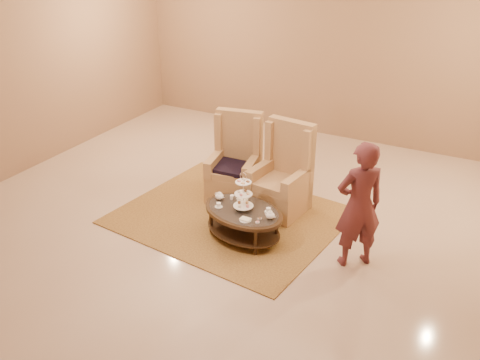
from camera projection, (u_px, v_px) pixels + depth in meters
The scene contains 9 objects.
ground at pixel (234, 231), 7.17m from camera, with size 8.00×8.00×0.00m, color #CDB298.
ceiling at pixel (234, 231), 7.17m from camera, with size 8.00×8.00×0.02m, color silver.
wall_back at pixel (340, 44), 9.57m from camera, with size 8.00×0.04×3.50m, color #9B7454.
wall_left at pixel (2, 67), 8.08m from camera, with size 0.04×8.00×3.50m, color #9B7454.
rug at pixel (230, 216), 7.53m from camera, with size 3.19×2.76×0.02m.
tea_table at pixel (243, 215), 6.89m from camera, with size 1.30×1.04×0.95m.
armchair_left at pixel (236, 169), 7.93m from camera, with size 0.81×0.83×1.28m.
armchair_right at pixel (283, 182), 7.54m from camera, with size 0.78×0.80×1.30m.
person at pixel (359, 205), 6.19m from camera, with size 0.69×0.67×1.59m.
Camera 1 is at (2.94, -5.37, 3.79)m, focal length 40.00 mm.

